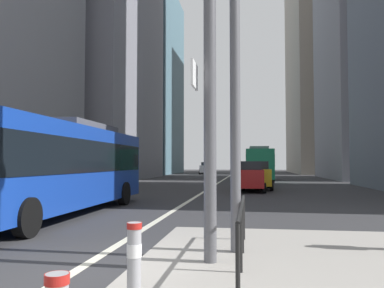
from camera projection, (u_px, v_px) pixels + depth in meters
ground_plane at (206, 190)px, 26.48m from camera, size 160.00×160.00×0.00m
lane_centre_line at (218, 183)px, 36.36m from camera, size 0.20×80.00×0.01m
office_tower_left_far at (139, 84)px, 68.57m from camera, size 12.69×17.20×31.00m
office_tower_right_far at (328, 69)px, 72.61m from camera, size 13.03×25.57×37.81m
city_bus_blue_oncoming at (57, 163)px, 13.84m from camera, size 2.75×12.05×3.40m
city_bus_red_receding at (258, 163)px, 40.68m from camera, size 2.83×11.82×3.40m
car_oncoming_mid at (207, 168)px, 63.69m from camera, size 2.06×4.05×1.94m
car_receding_near at (257, 175)px, 27.55m from camera, size 2.12×4.36×1.94m
car_receding_far at (249, 176)px, 25.65m from camera, size 2.09×4.48×1.94m
traffic_signal_gantry at (90, 38)px, 7.29m from camera, size 6.57×0.65×6.00m
bollard_right at (134, 255)px, 5.07m from camera, size 0.20×0.20×0.93m
pedestrian_railing at (242, 220)px, 6.85m from camera, size 0.06×4.06×0.98m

